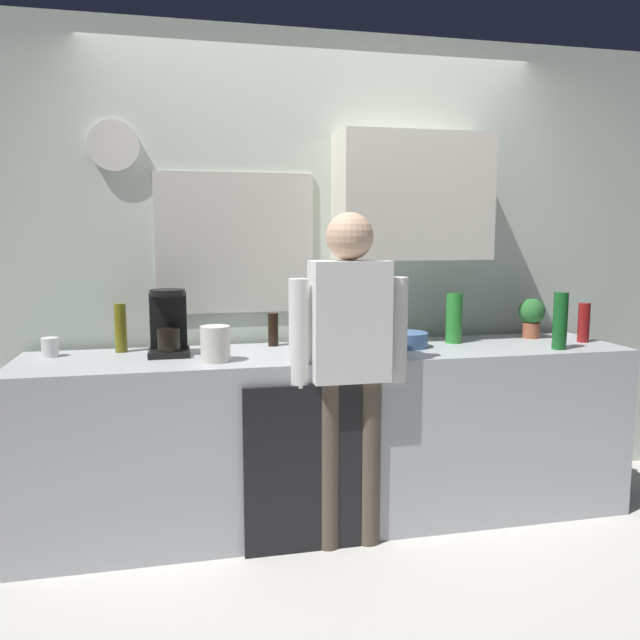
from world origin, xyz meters
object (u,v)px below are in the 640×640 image
(bottle_amber_beer, at_px, (323,331))
(cup_white_mug, at_px, (50,347))
(potted_plant, at_px, (532,315))
(storage_canister, at_px, (215,344))
(bottle_dark_sauce, at_px, (273,329))
(bottle_clear_soda, at_px, (454,318))
(coffee_maker, at_px, (169,326))
(bottle_red_vinegar, at_px, (584,322))
(mixing_bowl, at_px, (407,340))
(cup_blue_mug, at_px, (395,347))
(bottle_olive_oil, at_px, (121,328))
(bottle_green_wine, at_px, (560,321))
(person_at_sink, at_px, (349,353))

(bottle_amber_beer, height_order, cup_white_mug, bottle_amber_beer)
(potted_plant, relative_size, storage_canister, 1.35)
(bottle_dark_sauce, height_order, bottle_clear_soda, bottle_clear_soda)
(bottle_dark_sauce, xyz_separation_m, bottle_clear_soda, (0.99, -0.12, 0.05))
(coffee_maker, xyz_separation_m, bottle_red_vinegar, (2.26, -0.11, -0.04))
(bottle_dark_sauce, distance_m, mixing_bowl, 0.72)
(bottle_dark_sauce, bearing_deg, potted_plant, -2.14)
(cup_blue_mug, bearing_deg, bottle_olive_oil, 162.32)
(bottle_dark_sauce, xyz_separation_m, bottle_green_wine, (1.45, -0.42, 0.06))
(bottle_olive_oil, height_order, bottle_clear_soda, bottle_clear_soda)
(bottle_amber_beer, relative_size, bottle_olive_oil, 0.92)
(cup_white_mug, bearing_deg, bottle_red_vinegar, -3.69)
(bottle_olive_oil, bearing_deg, bottle_clear_soda, -3.46)
(cup_white_mug, bearing_deg, storage_canister, -20.54)
(bottle_dark_sauce, xyz_separation_m, storage_canister, (-0.33, -0.36, -0.01))
(cup_white_mug, bearing_deg, coffee_maker, -7.00)
(bottle_amber_beer, relative_size, potted_plant, 1.00)
(cup_white_mug, distance_m, potted_plant, 2.62)
(potted_plant, bearing_deg, person_at_sink, -159.15)
(bottle_amber_beer, relative_size, bottle_clear_soda, 0.82)
(bottle_amber_beer, bearing_deg, bottle_clear_soda, 11.09)
(bottle_dark_sauce, xyz_separation_m, cup_blue_mug, (0.54, -0.43, -0.04))
(bottle_olive_oil, xyz_separation_m, person_at_sink, (1.07, -0.51, -0.08))
(bottle_red_vinegar, relative_size, person_at_sink, 0.14)
(coffee_maker, distance_m, potted_plant, 2.05)
(bottle_amber_beer, distance_m, storage_canister, 0.55)
(bottle_clear_soda, distance_m, person_at_sink, 0.82)
(bottle_olive_oil, height_order, potted_plant, bottle_olive_oil)
(bottle_red_vinegar, height_order, mixing_bowl, bottle_red_vinegar)
(bottle_dark_sauce, distance_m, bottle_green_wine, 1.51)
(bottle_dark_sauce, height_order, cup_blue_mug, bottle_dark_sauce)
(bottle_clear_soda, height_order, cup_blue_mug, bottle_clear_soda)
(bottle_amber_beer, relative_size, bottle_green_wine, 0.77)
(coffee_maker, relative_size, bottle_amber_beer, 1.43)
(cup_white_mug, bearing_deg, bottle_green_wine, -7.83)
(bottle_clear_soda, xyz_separation_m, cup_white_mug, (-2.11, 0.05, -0.09))
(bottle_red_vinegar, distance_m, mixing_bowl, 1.03)
(bottle_green_wine, bearing_deg, person_at_sink, -174.99)
(bottle_green_wine, distance_m, person_at_sink, 1.18)
(bottle_olive_oil, bearing_deg, bottle_green_wine, -10.36)
(bottle_amber_beer, height_order, bottle_olive_oil, bottle_olive_oil)
(bottle_clear_soda, relative_size, storage_canister, 1.65)
(bottle_amber_beer, bearing_deg, person_at_sink, -74.74)
(bottle_clear_soda, distance_m, storage_canister, 1.34)
(bottle_olive_oil, bearing_deg, person_at_sink, -25.58)
(cup_blue_mug, height_order, mixing_bowl, cup_blue_mug)
(bottle_olive_oil, bearing_deg, storage_canister, -37.49)
(bottle_green_wine, bearing_deg, bottle_clear_soda, 146.70)
(bottle_green_wine, bearing_deg, storage_canister, 178.14)
(coffee_maker, xyz_separation_m, bottle_olive_oil, (-0.24, 0.13, -0.02))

